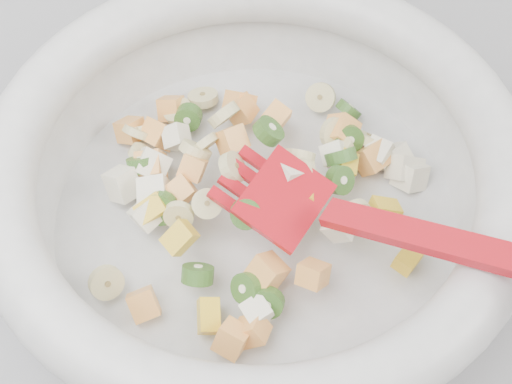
# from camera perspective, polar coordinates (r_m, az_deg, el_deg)

# --- Properties ---
(mixing_bowl) EXTENTS (0.45, 0.41, 0.15)m
(mixing_bowl) POSITION_cam_1_polar(r_m,az_deg,el_deg) (0.59, 0.02, 0.76)
(mixing_bowl) COLOR silver
(mixing_bowl) RESTS_ON counter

